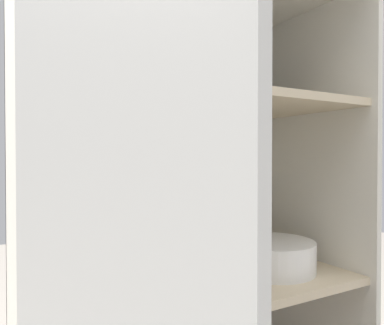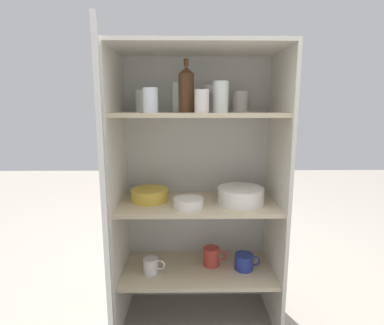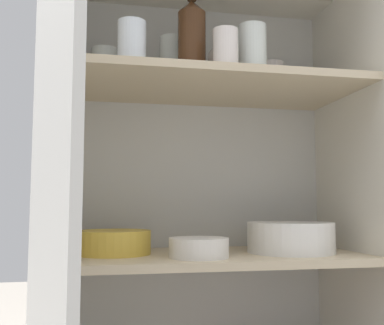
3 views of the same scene
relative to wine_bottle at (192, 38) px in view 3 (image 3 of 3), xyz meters
name	(u,v)px [view 3 (image 3 of 3)]	position (x,y,z in m)	size (l,w,h in m)	color
cupboard_back_panel	(196,233)	(0.06, 0.24, -0.52)	(0.83, 0.02, 1.41)	silver
cupboard_side_left	(50,239)	(-0.35, 0.04, -0.52)	(0.02, 0.41, 1.41)	silver
cupboard_side_right	(351,235)	(0.47, 0.04, -0.52)	(0.02, 0.41, 1.41)	silver
shelf_board_middle	(210,257)	(0.06, 0.04, -0.58)	(0.80, 0.38, 0.02)	beige
shelf_board_upper	(210,87)	(0.06, 0.04, -0.12)	(0.80, 0.38, 0.02)	beige
cupboard_door	(48,258)	(-0.30, -0.36, -0.52)	(0.12, 0.40, 1.41)	silver
tumbler_glass_0	(272,80)	(0.28, 0.16, -0.05)	(0.08, 0.08, 0.11)	silver
tumbler_glass_1	(226,50)	(0.07, -0.08, -0.06)	(0.06, 0.06, 0.10)	silver
tumbler_glass_2	(173,63)	(-0.03, 0.11, -0.03)	(0.08, 0.08, 0.15)	white
tumbler_glass_3	(132,44)	(-0.16, -0.07, -0.05)	(0.07, 0.07, 0.11)	white
tumbler_glass_4	(252,52)	(0.16, -0.02, -0.04)	(0.07, 0.07, 0.14)	white
tumbler_glass_5	(104,68)	(-0.23, 0.14, -0.05)	(0.07, 0.07, 0.11)	white
wine_glass_0	(220,60)	(0.12, 0.15, 0.00)	(0.08, 0.08, 0.14)	silver
wine_bottle	(192,38)	(0.00, 0.00, 0.00)	(0.07, 0.07, 0.24)	#4C2D19
plate_stack_white	(291,237)	(0.27, 0.02, -0.52)	(0.23, 0.23, 0.08)	white
mixing_bowl_large	(113,241)	(-0.19, 0.07, -0.53)	(0.19, 0.19, 0.06)	gold
serving_bowl_small	(199,246)	(0.01, -0.04, -0.54)	(0.15, 0.15, 0.05)	silver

